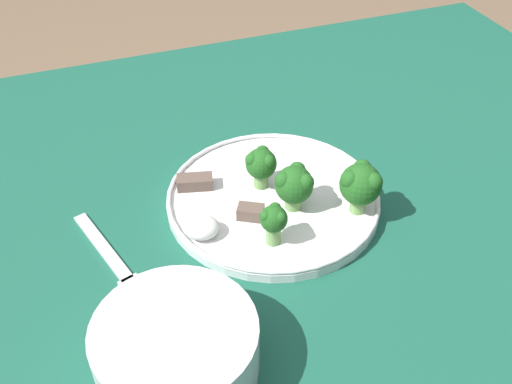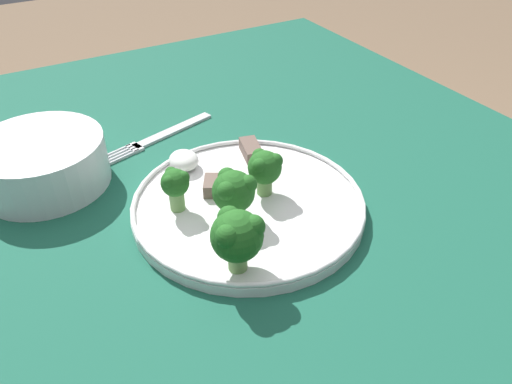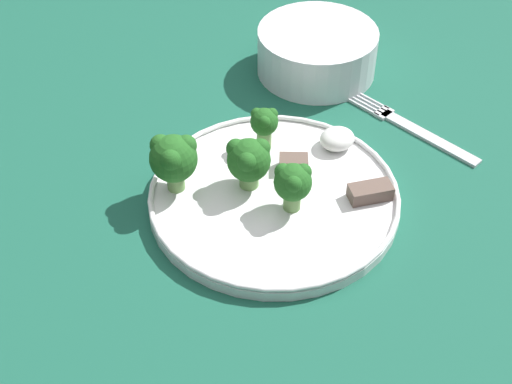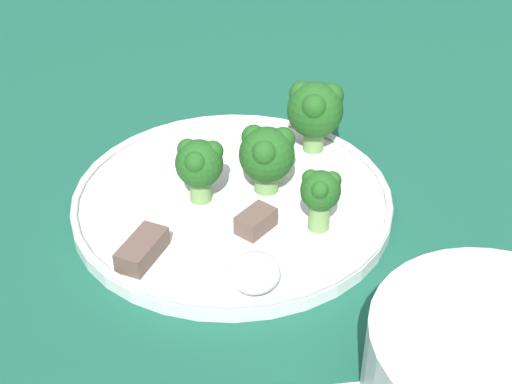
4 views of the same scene
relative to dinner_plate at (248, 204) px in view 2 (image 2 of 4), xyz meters
name	(u,v)px [view 2 (image 2 of 4)]	position (x,y,z in m)	size (l,w,h in m)	color
table	(180,310)	(-0.03, 0.11, -0.10)	(1.20, 1.15, 0.75)	#195642
dinner_plate	(248,204)	(0.00, 0.00, 0.00)	(0.27, 0.27, 0.02)	white
fork	(160,137)	(0.21, 0.03, -0.01)	(0.07, 0.19, 0.00)	silver
cream_bowl	(42,164)	(0.18, 0.20, 0.02)	(0.16, 0.16, 0.06)	silver
broccoli_floret_near_rim_left	(237,235)	(-0.09, 0.06, 0.05)	(0.05, 0.05, 0.07)	#709E56
broccoli_floret_center_left	(265,168)	(0.01, -0.03, 0.04)	(0.04, 0.04, 0.06)	#709E56
broccoli_floret_back_left	(234,191)	(-0.02, 0.03, 0.04)	(0.05, 0.05, 0.06)	#709E56
broccoli_floret_front_left	(175,184)	(0.03, 0.08, 0.04)	(0.03, 0.03, 0.05)	#709E56
meat_slice_front_slice	(251,150)	(0.09, -0.05, 0.01)	(0.05, 0.03, 0.02)	brown
meat_slice_middle_slice	(213,186)	(0.04, 0.03, 0.01)	(0.04, 0.03, 0.02)	brown
sauce_dollop	(184,160)	(0.10, 0.04, 0.01)	(0.04, 0.04, 0.02)	white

